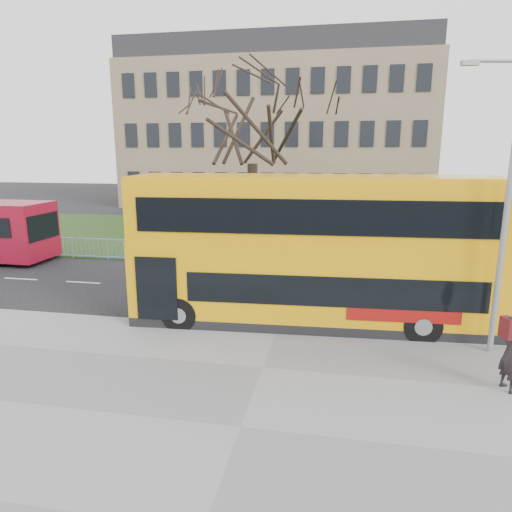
{
  "coord_description": "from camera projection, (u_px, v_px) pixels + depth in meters",
  "views": [
    {
      "loc": [
        1.78,
        -14.68,
        5.51
      ],
      "look_at": [
        -1.13,
        1.0,
        1.84
      ],
      "focal_mm": 32.0,
      "sensor_mm": 36.0,
      "label": 1
    }
  ],
  "objects": [
    {
      "name": "kerb",
      "position": [
        277.0,
        331.0,
        14.12
      ],
      "size": [
        80.0,
        0.2,
        0.14
      ],
      "primitive_type": "cube",
      "color": "gray",
      "rests_on": "ground"
    },
    {
      "name": "civic_building",
      "position": [
        279.0,
        137.0,
        48.48
      ],
      "size": [
        30.0,
        15.0,
        14.0
      ],
      "primitive_type": "cube",
      "color": "#826A52",
      "rests_on": "ground"
    },
    {
      "name": "guard_railing",
      "position": [
        301.0,
        257.0,
        21.82
      ],
      "size": [
        40.0,
        0.12,
        1.1
      ],
      "primitive_type": null,
      "color": "#7EA3E0",
      "rests_on": "ground"
    },
    {
      "name": "grass_verge",
      "position": [
        311.0,
        238.0,
        29.31
      ],
      "size": [
        80.0,
        15.4,
        0.08
      ],
      "primitive_type": "cube",
      "color": "#1B3312",
      "rests_on": "ground"
    },
    {
      "name": "pedestrian",
      "position": [
        512.0,
        353.0,
        10.37
      ],
      "size": [
        0.65,
        0.77,
        1.81
      ],
      "primitive_type": "imported",
      "rotation": [
        0.0,
        0.0,
        1.95
      ],
      "color": "black",
      "rests_on": "pavement"
    },
    {
      "name": "ground",
      "position": [
        283.0,
        316.0,
        15.62
      ],
      "size": [
        120.0,
        120.0,
        0.0
      ],
      "primitive_type": "plane",
      "color": "black",
      "rests_on": "ground"
    },
    {
      "name": "street_lamp",
      "position": [
        504.0,
        201.0,
        11.68
      ],
      "size": [
        1.59,
        0.42,
        7.55
      ],
      "rotation": [
        0.0,
        0.0,
        0.17
      ],
      "color": "gray",
      "rests_on": "pavement"
    },
    {
      "name": "pavement",
      "position": [
        241.0,
        430.0,
        9.14
      ],
      "size": [
        80.0,
        10.5,
        0.12
      ],
      "primitive_type": "cube",
      "color": "slate",
      "rests_on": "ground"
    },
    {
      "name": "bare_tree",
      "position": [
        252.0,
        146.0,
        24.44
      ],
      "size": [
        7.97,
        7.97,
        11.39
      ],
      "primitive_type": null,
      "color": "black",
      "rests_on": "grass_verge"
    },
    {
      "name": "yellow_bus",
      "position": [
        312.0,
        248.0,
        14.39
      ],
      "size": [
        11.39,
        3.28,
        4.72
      ],
      "rotation": [
        0.0,
        0.0,
        0.05
      ],
      "color": "#EAA109",
      "rests_on": "ground"
    }
  ]
}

